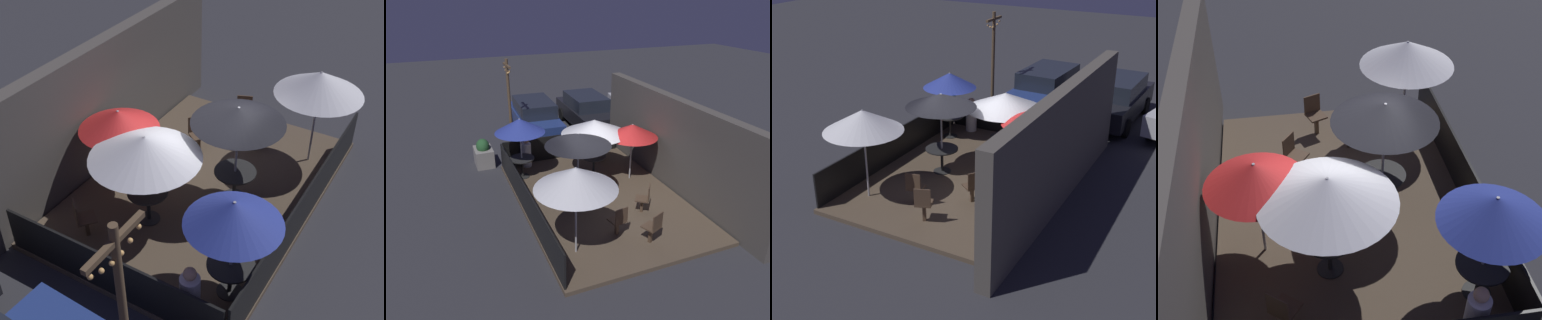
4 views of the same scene
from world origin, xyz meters
The scene contains 18 objects.
ground_plane centered at (0.00, 0.00, 0.00)m, with size 60.00×60.00×0.00m, color #2D2D33.
patio_deck centered at (0.00, 0.00, 0.06)m, with size 7.06×4.91×0.12m.
building_wall centered at (0.00, 2.69, 1.55)m, with size 8.66×0.36×3.11m.
fence_front centered at (0.00, -2.41, 0.59)m, with size 6.86×0.05×0.95m.
fence_side_left centered at (-3.49, 0.00, 0.59)m, with size 0.05×4.71×0.95m.
patio_umbrella_0 centered at (0.08, -0.76, 2.26)m, with size 1.97×1.97×2.33m.
patio_umbrella_1 centered at (-1.49, 0.47, 1.98)m, with size 2.27×2.27×2.10m.
patio_umbrella_2 centered at (-2.37, -1.90, 2.04)m, with size 1.71×1.71×2.17m.
patio_umbrella_3 centered at (2.27, -1.70, 2.22)m, with size 2.02×2.02×2.38m.
patio_umbrella_4 centered at (-0.85, 1.58, 1.90)m, with size 1.74×1.74×2.01m.
dining_table_0 centered at (0.08, -0.76, 0.70)m, with size 0.92×0.92×0.72m.
dining_table_1 centered at (-1.49, 0.47, 0.72)m, with size 0.86×0.86×0.76m.
dining_table_2 centered at (-2.37, -1.90, 0.70)m, with size 0.87×0.87×0.73m.
patio_chair_0 centered at (2.69, 0.29, 0.64)m, with size 0.52×0.52×0.94m.
patio_chair_1 centered at (-2.57, 1.33, 0.61)m, with size 0.56×0.56×0.91m.
patio_chair_2 centered at (2.04, -0.38, 0.61)m, with size 0.47×0.47×0.90m.
patio_chair_3 centered at (1.28, 0.88, 0.61)m, with size 0.56×0.56×0.90m.
patron_0 centered at (-3.18, -1.54, 0.64)m, with size 0.51×0.51×1.16m.
Camera 1 is at (-8.30, -4.59, 7.90)m, focal length 50.00 mm.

